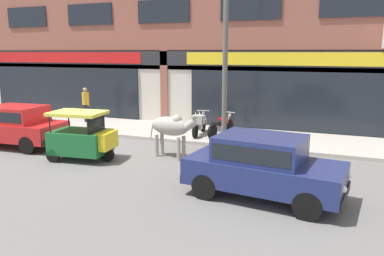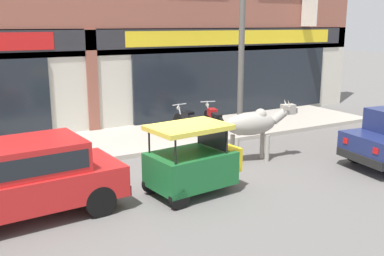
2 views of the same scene
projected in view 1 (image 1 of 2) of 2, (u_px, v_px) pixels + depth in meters
ground_plane at (95, 153)px, 12.59m from camera, size 90.00×90.00×0.00m
sidewalk at (149, 129)px, 16.06m from camera, size 19.00×3.25×0.13m
shop_building at (166, 36)px, 16.99m from camera, size 23.00×1.40×8.48m
cow at (172, 127)px, 11.79m from camera, size 2.13×0.84×1.61m
car_0 at (15, 124)px, 13.25m from camera, size 3.69×1.83×1.46m
car_1 at (262, 164)px, 8.55m from camera, size 3.74×2.01×1.46m
auto_rickshaw at (83, 139)px, 11.65m from camera, size 2.05×1.34×1.52m
motorcycle_0 at (199, 125)px, 14.70m from camera, size 0.52×1.81×0.88m
motorcycle_1 at (221, 126)px, 14.39m from camera, size 0.67×1.78×0.88m
pedestrian at (86, 101)px, 17.17m from camera, size 0.48×0.32×1.60m
utility_pole at (225, 52)px, 12.86m from camera, size 0.18×0.18×6.41m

